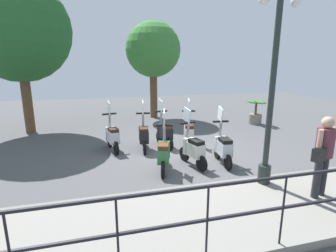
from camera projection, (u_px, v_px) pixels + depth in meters
The scene contains 15 objects.
ground_plane at pixel (186, 156), 7.78m from camera, with size 28.00×28.00×0.00m, color #4C4C4F.
promenade_walkway at pixel (241, 210), 4.80m from camera, with size 2.20×20.00×0.15m.
fence_railing at pixel (284, 197), 3.62m from camera, with size 0.04×16.03×1.07m.
lamp_post_near at pixel (271, 98), 5.29m from camera, with size 0.26×0.90×4.18m.
pedestrian_with_bag at pixel (323, 151), 4.92m from camera, with size 0.44×0.62×1.59m.
tree_large at pixel (18, 31), 9.50m from camera, with size 3.75×3.75×5.72m.
tree_distant at pixel (153, 50), 12.55m from camera, with size 2.63×2.63×4.62m.
potted_palm at pixel (255, 114), 11.75m from camera, with size 1.06×0.66×1.05m.
scooter_near_0 at pixel (223, 147), 7.06m from camera, with size 1.23×0.44×1.54m.
scooter_near_1 at pixel (193, 149), 6.93m from camera, with size 1.21×0.51×1.54m.
scooter_near_2 at pixel (164, 153), 6.61m from camera, with size 1.20×0.54×1.54m.
scooter_far_0 at pixel (189, 132), 8.59m from camera, with size 1.21×0.53×1.54m.
scooter_far_1 at pixel (164, 132), 8.57m from camera, with size 1.22×0.47×1.54m.
scooter_far_2 at pixel (144, 135), 8.21m from camera, with size 1.23×0.44×1.54m.
scooter_far_3 at pixel (112, 136), 8.13m from camera, with size 1.22×0.48×1.54m.
Camera 1 is at (-6.96, 2.40, 2.70)m, focal length 28.00 mm.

